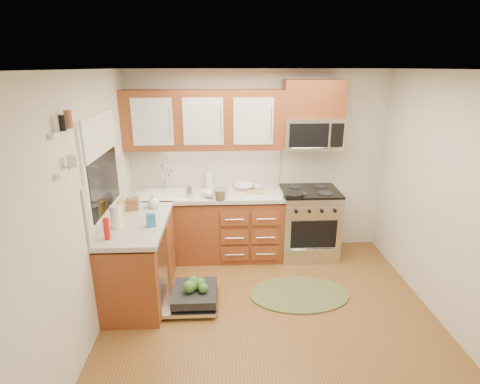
{
  "coord_description": "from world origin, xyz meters",
  "views": [
    {
      "loc": [
        -0.48,
        -3.28,
        2.52
      ],
      "look_at": [
        -0.29,
        0.85,
        1.13
      ],
      "focal_mm": 28.0,
      "sensor_mm": 36.0,
      "label": 1
    }
  ],
  "objects_px": {
    "upper_cabinets": "(204,120)",
    "sink": "(166,203)",
    "skillet": "(293,195)",
    "cup": "(258,186)",
    "range": "(308,223)",
    "bowl_a": "(244,187)",
    "rug": "(299,294)",
    "microwave": "(312,133)",
    "dishwasher": "(191,297)",
    "paper_towel_roll": "(116,217)",
    "bowl_b": "(213,194)",
    "stock_pot": "(220,194)",
    "cutting_board": "(255,192)"
  },
  "relations": [
    {
      "from": "rug",
      "to": "paper_towel_roll",
      "type": "height_order",
      "value": "paper_towel_roll"
    },
    {
      "from": "upper_cabinets",
      "to": "stock_pot",
      "type": "relative_size",
      "value": 9.76
    },
    {
      "from": "skillet",
      "to": "cutting_board",
      "type": "xyz_separation_m",
      "value": [
        -0.46,
        0.27,
        -0.04
      ]
    },
    {
      "from": "rug",
      "to": "paper_towel_roll",
      "type": "distance_m",
      "value": 2.23
    },
    {
      "from": "range",
      "to": "bowl_a",
      "type": "relative_size",
      "value": 3.65
    },
    {
      "from": "upper_cabinets",
      "to": "bowl_b",
      "type": "relative_size",
      "value": 7.92
    },
    {
      "from": "range",
      "to": "bowl_a",
      "type": "distance_m",
      "value": 1.02
    },
    {
      "from": "upper_cabinets",
      "to": "dishwasher",
      "type": "distance_m",
      "value": 2.19
    },
    {
      "from": "stock_pot",
      "to": "cup",
      "type": "height_order",
      "value": "stock_pot"
    },
    {
      "from": "range",
      "to": "sink",
      "type": "height_order",
      "value": "range"
    },
    {
      "from": "stock_pot",
      "to": "upper_cabinets",
      "type": "bearing_deg",
      "value": 119.04
    },
    {
      "from": "microwave",
      "to": "stock_pot",
      "type": "height_order",
      "value": "microwave"
    },
    {
      "from": "rug",
      "to": "cutting_board",
      "type": "bearing_deg",
      "value": 113.49
    },
    {
      "from": "range",
      "to": "microwave",
      "type": "distance_m",
      "value": 1.23
    },
    {
      "from": "bowl_b",
      "to": "cutting_board",
      "type": "bearing_deg",
      "value": 14.58
    },
    {
      "from": "microwave",
      "to": "bowl_a",
      "type": "xyz_separation_m",
      "value": [
        -0.89,
        0.05,
        -0.74
      ]
    },
    {
      "from": "range",
      "to": "paper_towel_roll",
      "type": "relative_size",
      "value": 3.89
    },
    {
      "from": "dishwasher",
      "to": "paper_towel_roll",
      "type": "xyz_separation_m",
      "value": [
        -0.74,
        0.05,
        0.95
      ]
    },
    {
      "from": "upper_cabinets",
      "to": "skillet",
      "type": "relative_size",
      "value": 7.78
    },
    {
      "from": "stock_pot",
      "to": "paper_towel_roll",
      "type": "xyz_separation_m",
      "value": [
        -1.07,
        -0.87,
        0.06
      ]
    },
    {
      "from": "dishwasher",
      "to": "stock_pot",
      "type": "bearing_deg",
      "value": 70.15
    },
    {
      "from": "sink",
      "to": "bowl_b",
      "type": "height_order",
      "value": "bowl_b"
    },
    {
      "from": "dishwasher",
      "to": "microwave",
      "type": "bearing_deg",
      "value": 39.07
    },
    {
      "from": "stock_pot",
      "to": "range",
      "type": "bearing_deg",
      "value": 9.86
    },
    {
      "from": "upper_cabinets",
      "to": "paper_towel_roll",
      "type": "relative_size",
      "value": 8.4
    },
    {
      "from": "bowl_b",
      "to": "dishwasher",
      "type": "bearing_deg",
      "value": -103.18
    },
    {
      "from": "sink",
      "to": "paper_towel_roll",
      "type": "bearing_deg",
      "value": -108.11
    },
    {
      "from": "dishwasher",
      "to": "bowl_a",
      "type": "relative_size",
      "value": 2.69
    },
    {
      "from": "microwave",
      "to": "cutting_board",
      "type": "relative_size",
      "value": 3.03
    },
    {
      "from": "bowl_a",
      "to": "skillet",
      "type": "bearing_deg",
      "value": -34.76
    },
    {
      "from": "upper_cabinets",
      "to": "sink",
      "type": "distance_m",
      "value": 1.21
    },
    {
      "from": "rug",
      "to": "stock_pot",
      "type": "distance_m",
      "value": 1.55
    },
    {
      "from": "rug",
      "to": "range",
      "type": "bearing_deg",
      "value": 73.22
    },
    {
      "from": "skillet",
      "to": "cutting_board",
      "type": "relative_size",
      "value": 1.05
    },
    {
      "from": "sink",
      "to": "skillet",
      "type": "xyz_separation_m",
      "value": [
        1.65,
        -0.24,
        0.17
      ]
    },
    {
      "from": "cutting_board",
      "to": "upper_cabinets",
      "type": "bearing_deg",
      "value": 169.11
    },
    {
      "from": "sink",
      "to": "dishwasher",
      "type": "height_order",
      "value": "sink"
    },
    {
      "from": "range",
      "to": "rug",
      "type": "bearing_deg",
      "value": -106.78
    },
    {
      "from": "skillet",
      "to": "paper_towel_roll",
      "type": "relative_size",
      "value": 1.08
    },
    {
      "from": "sink",
      "to": "bowl_a",
      "type": "distance_m",
      "value": 1.07
    },
    {
      "from": "upper_cabinets",
      "to": "microwave",
      "type": "xyz_separation_m",
      "value": [
        1.41,
        -0.02,
        -0.18
      ]
    },
    {
      "from": "microwave",
      "to": "cup",
      "type": "height_order",
      "value": "microwave"
    },
    {
      "from": "bowl_a",
      "to": "stock_pot",
      "type": "bearing_deg",
      "value": -130.34
    },
    {
      "from": "paper_towel_roll",
      "to": "bowl_a",
      "type": "distance_m",
      "value": 1.88
    },
    {
      "from": "paper_towel_roll",
      "to": "bowl_a",
      "type": "bearing_deg",
      "value": 41.87
    },
    {
      "from": "sink",
      "to": "microwave",
      "type": "bearing_deg",
      "value": 3.85
    },
    {
      "from": "bowl_b",
      "to": "cup",
      "type": "relative_size",
      "value": 2.13
    },
    {
      "from": "skillet",
      "to": "cup",
      "type": "distance_m",
      "value": 0.56
    },
    {
      "from": "paper_towel_roll",
      "to": "cup",
      "type": "bearing_deg",
      "value": 37.18
    },
    {
      "from": "microwave",
      "to": "cup",
      "type": "distance_m",
      "value": 1.01
    }
  ]
}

